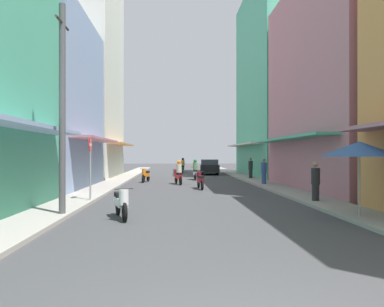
{
  "coord_description": "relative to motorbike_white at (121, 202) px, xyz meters",
  "views": [
    {
      "loc": [
        -0.92,
        -3.25,
        1.97
      ],
      "look_at": [
        0.16,
        17.39,
        2.0
      ],
      "focal_mm": 33.21,
      "sensor_mm": 36.0,
      "label": 1
    }
  ],
  "objects": [
    {
      "name": "parked_car",
      "position": [
        5.07,
        23.25,
        0.24
      ],
      "size": [
        2.07,
        4.22,
        1.45
      ],
      "color": "black",
      "rests_on": "ground"
    },
    {
      "name": "building_right_mid",
      "position": [
        11.26,
        7.99,
        5.32
      ],
      "size": [
        7.05,
        11.49,
        11.65
      ],
      "color": "#B7727F",
      "rests_on": "ground"
    },
    {
      "name": "motorbike_maroon",
      "position": [
        3.09,
        9.04,
        0.0
      ],
      "size": [
        0.55,
        1.81,
        0.96
      ],
      "color": "black",
      "rests_on": "ground"
    },
    {
      "name": "pedestrian_midway",
      "position": [
        7.2,
        10.86,
        0.35
      ],
      "size": [
        0.34,
        0.34,
        1.7
      ],
      "color": "#334C8C",
      "rests_on": "ground"
    },
    {
      "name": "pedestrian_foreground",
      "position": [
        7.21,
        2.85,
        0.33
      ],
      "size": [
        0.34,
        0.34,
        1.67
      ],
      "color": "#262628",
      "rests_on": "ground"
    },
    {
      "name": "pedestrian_far",
      "position": [
        7.52,
        16.12,
        0.34
      ],
      "size": [
        0.34,
        0.34,
        1.69
      ],
      "color": "#262628",
      "rests_on": "ground"
    },
    {
      "name": "building_left_far",
      "position": [
        -6.24,
        19.18,
        8.12
      ],
      "size": [
        7.05,
        9.42,
        17.27
      ],
      "color": "silver",
      "rests_on": "ground"
    },
    {
      "name": "motorbike_white",
      "position": [
        0.0,
        0.0,
        0.0
      ],
      "size": [
        0.72,
        1.75,
        0.96
      ],
      "color": "black",
      "rests_on": "ground"
    },
    {
      "name": "motorbike_red",
      "position": [
        1.91,
        12.16,
        0.2
      ],
      "size": [
        0.64,
        1.78,
        1.58
      ],
      "color": "black",
      "rests_on": "ground"
    },
    {
      "name": "motorbike_silver",
      "position": [
        3.23,
        16.14,
        0.2
      ],
      "size": [
        0.55,
        1.81,
        1.58
      ],
      "color": "black",
      "rests_on": "ground"
    },
    {
      "name": "building_left_mid",
      "position": [
        -6.24,
        9.6,
        4.37
      ],
      "size": [
        7.05,
        8.66,
        9.76
      ],
      "color": "#8CA5CC",
      "rests_on": "ground"
    },
    {
      "name": "street_sign_no_entry",
      "position": [
        -1.77,
        3.65,
        1.21
      ],
      "size": [
        0.07,
        0.6,
        2.65
      ],
      "color": "gray",
      "rests_on": "ground"
    },
    {
      "name": "vendor_umbrella",
      "position": [
        7.14,
        -0.59,
        1.62
      ],
      "size": [
        2.26,
        2.26,
        2.35
      ],
      "color": "#99999E",
      "rests_on": "ground"
    },
    {
      "name": "utility_pole",
      "position": [
        -1.87,
        0.33,
        2.9
      ],
      "size": [
        0.2,
        1.2,
        6.65
      ],
      "color": "#4C4C4F",
      "rests_on": "ground"
    },
    {
      "name": "motorbike_green",
      "position": [
        2.57,
        25.73,
        0.2
      ],
      "size": [
        0.55,
        1.81,
        1.58
      ],
      "color": "black",
      "rests_on": "ground"
    },
    {
      "name": "motorbike_orange",
      "position": [
        -0.36,
        14.06,
        0.0
      ],
      "size": [
        0.61,
        1.79,
        0.96
      ],
      "color": "black",
      "rests_on": "ground"
    },
    {
      "name": "ground_plane",
      "position": [
        2.51,
        11.47,
        -0.5
      ],
      "size": [
        101.73,
        101.73,
        0.0
      ],
      "primitive_type": "plane",
      "color": "#424244"
    },
    {
      "name": "sidewalk_left",
      "position": [
        -2.43,
        11.47,
        -0.44
      ],
      "size": [
        1.62,
        54.24,
        0.12
      ],
      "primitive_type": "cube",
      "color": "#ADA89E",
      "rests_on": "ground"
    },
    {
      "name": "sidewalk_right",
      "position": [
        7.46,
        11.47,
        -0.44
      ],
      "size": [
        1.62,
        54.24,
        0.12
      ],
      "primitive_type": "cube",
      "color": "#9E9991",
      "rests_on": "ground"
    },
    {
      "name": "building_right_far",
      "position": [
        11.26,
        20.29,
        7.89
      ],
      "size": [
        7.05,
        12.43,
        16.79
      ],
      "color": "#4CB28C",
      "rests_on": "ground"
    }
  ]
}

